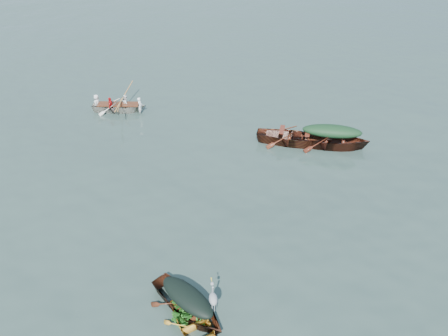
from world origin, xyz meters
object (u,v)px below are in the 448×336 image
object	(u,v)px
dark_covered_boat	(188,311)
heron	(213,302)
rowed_boat	(120,111)
yellow_dinghy	(196,334)
open_wooden_boat	(293,144)
green_tarp_boat	(330,147)

from	to	relation	value
dark_covered_boat	heron	size ratio (longest dim) A/B	3.65
rowed_boat	heron	bearing A→B (deg)	-157.11
yellow_dinghy	open_wooden_boat	world-z (taller)	open_wooden_boat
green_tarp_boat	dark_covered_boat	bearing A→B (deg)	156.30
yellow_dinghy	green_tarp_boat	world-z (taller)	green_tarp_boat
yellow_dinghy	open_wooden_boat	distance (m)	10.22
green_tarp_boat	heron	bearing A→B (deg)	160.75
dark_covered_boat	green_tarp_boat	world-z (taller)	green_tarp_boat
yellow_dinghy	heron	bearing A→B (deg)	5.19
dark_covered_boat	open_wooden_boat	world-z (taller)	open_wooden_boat
open_wooden_boat	heron	bearing A→B (deg)	172.78
yellow_dinghy	green_tarp_boat	distance (m)	10.67
rowed_boat	green_tarp_boat	bearing A→B (deg)	-108.15
heron	green_tarp_boat	bearing A→B (deg)	30.43
dark_covered_boat	open_wooden_boat	size ratio (longest dim) A/B	0.74
rowed_boat	yellow_dinghy	bearing A→B (deg)	-159.39
open_wooden_boat	green_tarp_boat	bearing A→B (deg)	-86.65
yellow_dinghy	green_tarp_boat	bearing A→B (deg)	29.16
yellow_dinghy	dark_covered_boat	world-z (taller)	dark_covered_boat
yellow_dinghy	rowed_boat	bearing A→B (deg)	78.46
yellow_dinghy	heron	xyz separation A→B (m)	(0.49, 0.26, 0.81)
open_wooden_boat	rowed_boat	world-z (taller)	open_wooden_boat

